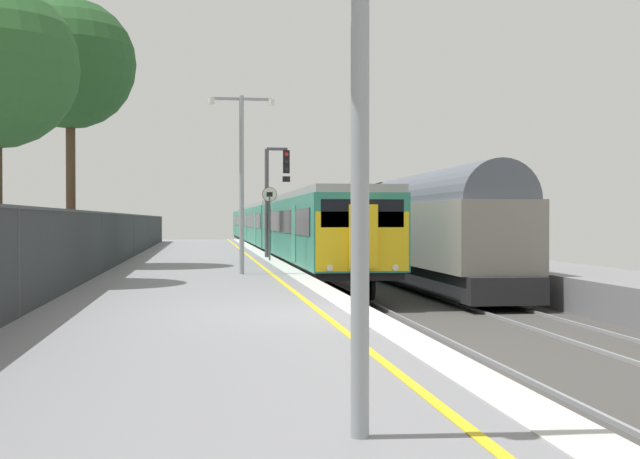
{
  "coord_description": "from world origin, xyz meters",
  "views": [
    {
      "loc": [
        -2.41,
        -14.4,
        1.64
      ],
      "look_at": [
        1.29,
        11.82,
        1.33
      ],
      "focal_mm": 46.85,
      "sensor_mm": 36.0,
      "label": 1
    }
  ],
  "objects_px": {
    "freight_train_adjacent_track": "(389,226)",
    "signal_gantry": "(273,189)",
    "speed_limit_sign": "(270,214)",
    "commuter_train_at_platform": "(272,225)",
    "platform_lamp_near": "(360,50)",
    "platform_lamp_mid": "(242,168)",
    "background_tree_left": "(68,69)"
  },
  "relations": [
    {
      "from": "signal_gantry",
      "to": "background_tree_left",
      "type": "height_order",
      "value": "background_tree_left"
    },
    {
      "from": "platform_lamp_mid",
      "to": "signal_gantry",
      "type": "bearing_deg",
      "value": 80.26
    },
    {
      "from": "freight_train_adjacent_track",
      "to": "platform_lamp_near",
      "type": "xyz_separation_m",
      "value": [
        -7.34,
        -31.33,
        1.55
      ]
    },
    {
      "from": "platform_lamp_near",
      "to": "platform_lamp_mid",
      "type": "bearing_deg",
      "value": 90.0
    },
    {
      "from": "signal_gantry",
      "to": "speed_limit_sign",
      "type": "xyz_separation_m",
      "value": [
        -0.38,
        -2.76,
        -1.12
      ]
    },
    {
      "from": "commuter_train_at_platform",
      "to": "speed_limit_sign",
      "type": "relative_size",
      "value": 21.37
    },
    {
      "from": "signal_gantry",
      "to": "speed_limit_sign",
      "type": "relative_size",
      "value": 1.62
    },
    {
      "from": "commuter_train_at_platform",
      "to": "platform_lamp_mid",
      "type": "bearing_deg",
      "value": -96.49
    },
    {
      "from": "speed_limit_sign",
      "to": "platform_lamp_mid",
      "type": "distance_m",
      "value": 8.37
    },
    {
      "from": "background_tree_left",
      "to": "signal_gantry",
      "type": "bearing_deg",
      "value": 37.38
    },
    {
      "from": "freight_train_adjacent_track",
      "to": "signal_gantry",
      "type": "xyz_separation_m",
      "value": [
        -5.47,
        -1.44,
        1.62
      ]
    },
    {
      "from": "speed_limit_sign",
      "to": "platform_lamp_near",
      "type": "height_order",
      "value": "platform_lamp_near"
    },
    {
      "from": "signal_gantry",
      "to": "platform_lamp_mid",
      "type": "xyz_separation_m",
      "value": [
        -1.87,
        -10.89,
        0.2
      ]
    },
    {
      "from": "freight_train_adjacent_track",
      "to": "background_tree_left",
      "type": "relative_size",
      "value": 3.26
    },
    {
      "from": "platform_lamp_mid",
      "to": "platform_lamp_near",
      "type": "bearing_deg",
      "value": -90.0
    },
    {
      "from": "freight_train_adjacent_track",
      "to": "background_tree_left",
      "type": "bearing_deg",
      "value": -150.95
    },
    {
      "from": "commuter_train_at_platform",
      "to": "platform_lamp_near",
      "type": "height_order",
      "value": "platform_lamp_near"
    },
    {
      "from": "freight_train_adjacent_track",
      "to": "commuter_train_at_platform",
      "type": "bearing_deg",
      "value": 103.26
    },
    {
      "from": "platform_lamp_mid",
      "to": "background_tree_left",
      "type": "relative_size",
      "value": 0.57
    },
    {
      "from": "freight_train_adjacent_track",
      "to": "background_tree_left",
      "type": "height_order",
      "value": "background_tree_left"
    },
    {
      "from": "freight_train_adjacent_track",
      "to": "platform_lamp_near",
      "type": "distance_m",
      "value": 32.21
    },
    {
      "from": "speed_limit_sign",
      "to": "platform_lamp_near",
      "type": "distance_m",
      "value": 27.19
    },
    {
      "from": "speed_limit_sign",
      "to": "freight_train_adjacent_track",
      "type": "bearing_deg",
      "value": 35.65
    },
    {
      "from": "background_tree_left",
      "to": "commuter_train_at_platform",
      "type": "bearing_deg",
      "value": 69.37
    },
    {
      "from": "background_tree_left",
      "to": "freight_train_adjacent_track",
      "type": "bearing_deg",
      "value": 29.05
    },
    {
      "from": "commuter_train_at_platform",
      "to": "speed_limit_sign",
      "type": "distance_m",
      "value": 21.28
    },
    {
      "from": "commuter_train_at_platform",
      "to": "platform_lamp_mid",
      "type": "height_order",
      "value": "platform_lamp_mid"
    },
    {
      "from": "speed_limit_sign",
      "to": "platform_lamp_near",
      "type": "xyz_separation_m",
      "value": [
        -1.49,
        -27.13,
        1.05
      ]
    },
    {
      "from": "freight_train_adjacent_track",
      "to": "signal_gantry",
      "type": "bearing_deg",
      "value": -165.29
    },
    {
      "from": "speed_limit_sign",
      "to": "platform_lamp_mid",
      "type": "xyz_separation_m",
      "value": [
        -1.49,
        -8.13,
        1.32
      ]
    },
    {
      "from": "freight_train_adjacent_track",
      "to": "speed_limit_sign",
      "type": "bearing_deg",
      "value": -144.35
    },
    {
      "from": "commuter_train_at_platform",
      "to": "background_tree_left",
      "type": "bearing_deg",
      "value": -110.63
    }
  ]
}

